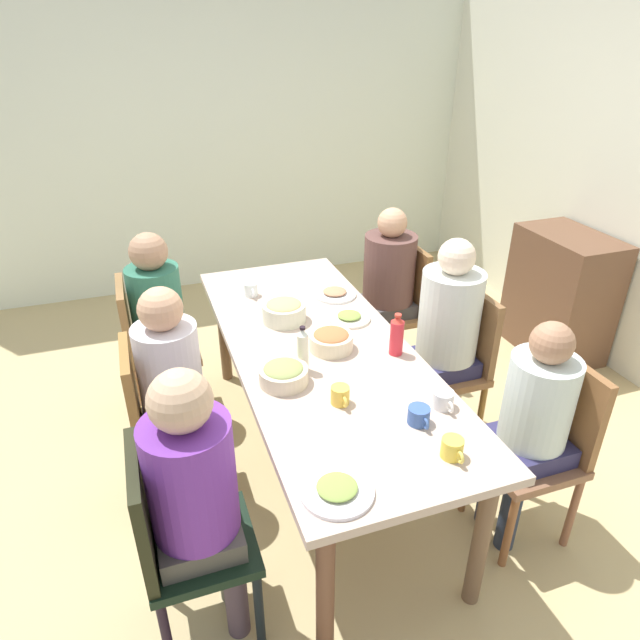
# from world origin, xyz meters

# --- Properties ---
(ground_plane) EXTENTS (6.38, 6.38, 0.00)m
(ground_plane) POSITION_xyz_m (0.00, 0.00, 0.00)
(ground_plane) COLOR tan
(wall_left) EXTENTS (0.12, 4.77, 2.60)m
(wall_left) POSITION_xyz_m (-2.72, 0.00, 1.30)
(wall_left) COLOR silver
(wall_left) RESTS_ON ground_plane
(dining_table) EXTENTS (2.20, 0.86, 0.75)m
(dining_table) POSITION_xyz_m (0.00, 0.00, 0.67)
(dining_table) COLOR #C3AB98
(dining_table) RESTS_ON ground_plane
(chair_0) EXTENTS (0.40, 0.40, 0.90)m
(chair_0) POSITION_xyz_m (0.00, -0.81, 0.51)
(chair_0) COLOR olive
(chair_0) RESTS_ON ground_plane
(person_0) EXTENTS (0.30, 0.30, 1.18)m
(person_0) POSITION_xyz_m (0.00, -0.72, 0.70)
(person_0) COLOR #2A2A4C
(person_0) RESTS_ON ground_plane
(chair_1) EXTENTS (0.40, 0.40, 0.90)m
(chair_1) POSITION_xyz_m (0.00, 0.81, 0.51)
(chair_1) COLOR brown
(chair_1) RESTS_ON ground_plane
(person_1) EXTENTS (0.33, 0.33, 1.23)m
(person_1) POSITION_xyz_m (-0.00, 0.72, 0.74)
(person_1) COLOR navy
(person_1) RESTS_ON ground_plane
(chair_2) EXTENTS (0.40, 0.40, 0.90)m
(chair_2) POSITION_xyz_m (-0.73, 0.81, 0.51)
(chair_2) COLOR olive
(chair_2) RESTS_ON ground_plane
(person_2) EXTENTS (0.33, 0.33, 1.17)m
(person_2) POSITION_xyz_m (-0.73, 0.72, 0.71)
(person_2) COLOR #464641
(person_2) RESTS_ON ground_plane
(chair_3) EXTENTS (0.40, 0.40, 0.90)m
(chair_3) POSITION_xyz_m (0.73, 0.81, 0.51)
(chair_3) COLOR brown
(chair_3) RESTS_ON ground_plane
(person_3) EXTENTS (0.30, 0.30, 1.13)m
(person_3) POSITION_xyz_m (0.73, 0.72, 0.67)
(person_3) COLOR #283246
(person_3) RESTS_ON ground_plane
(chair_4) EXTENTS (0.40, 0.40, 0.90)m
(chair_4) POSITION_xyz_m (0.73, -0.81, 0.51)
(chair_4) COLOR black
(chair_4) RESTS_ON ground_plane
(person_4) EXTENTS (0.31, 0.31, 1.21)m
(person_4) POSITION_xyz_m (0.73, -0.72, 0.73)
(person_4) COLOR #48483D
(person_4) RESTS_ON ground_plane
(chair_5) EXTENTS (0.40, 0.40, 0.90)m
(chair_5) POSITION_xyz_m (-0.73, -0.81, 0.51)
(chair_5) COLOR #95613D
(chair_5) RESTS_ON ground_plane
(person_5) EXTENTS (0.30, 0.30, 1.18)m
(person_5) POSITION_xyz_m (-0.73, -0.72, 0.71)
(person_5) COLOR #3E4542
(person_5) RESTS_ON ground_plane
(plate_0) EXTENTS (0.25, 0.25, 0.04)m
(plate_0) POSITION_xyz_m (-0.53, 0.28, 0.76)
(plate_0) COLOR white
(plate_0) RESTS_ON dining_table
(plate_1) EXTENTS (0.26, 0.26, 0.04)m
(plate_1) POSITION_xyz_m (0.94, -0.27, 0.76)
(plate_1) COLOR silver
(plate_1) RESTS_ON dining_table
(plate_2) EXTENTS (0.23, 0.23, 0.04)m
(plate_2) POSITION_xyz_m (-0.22, 0.24, 0.76)
(plate_2) COLOR silver
(plate_2) RESTS_ON dining_table
(bowl_0) EXTENTS (0.22, 0.22, 0.09)m
(bowl_0) POSITION_xyz_m (0.24, -0.26, 0.80)
(bowl_0) COLOR beige
(bowl_0) RESTS_ON dining_table
(bowl_1) EXTENTS (0.23, 0.23, 0.12)m
(bowl_1) POSITION_xyz_m (-0.32, -0.09, 0.81)
(bowl_1) COLOR beige
(bowl_1) RESTS_ON dining_table
(bowl_2) EXTENTS (0.22, 0.22, 0.10)m
(bowl_2) POSITION_xyz_m (0.04, 0.05, 0.80)
(bowl_2) COLOR beige
(bowl_2) RESTS_ON dining_table
(cup_0) EXTENTS (0.12, 0.08, 0.08)m
(cup_0) POSITION_xyz_m (0.47, -0.07, 0.79)
(cup_0) COLOR #E8BE44
(cup_0) RESTS_ON dining_table
(cup_1) EXTENTS (0.12, 0.08, 0.08)m
(cup_1) POSITION_xyz_m (0.91, 0.20, 0.79)
(cup_1) COLOR yellow
(cup_1) RESTS_ON dining_table
(cup_2) EXTENTS (0.13, 0.09, 0.07)m
(cup_2) POSITION_xyz_m (0.63, 0.32, 0.79)
(cup_2) COLOR white
(cup_2) RESTS_ON dining_table
(cup_3) EXTENTS (0.11, 0.08, 0.08)m
(cup_3) POSITION_xyz_m (-0.69, -0.19, 0.79)
(cup_3) COLOR white
(cup_3) RESTS_ON dining_table
(cup_4) EXTENTS (0.13, 0.09, 0.07)m
(cup_4) POSITION_xyz_m (0.69, 0.18, 0.78)
(cup_4) COLOR #3959A0
(cup_4) RESTS_ON dining_table
(bottle_0) EXTENTS (0.05, 0.05, 0.23)m
(bottle_0) POSITION_xyz_m (0.18, -0.14, 0.86)
(bottle_0) COLOR #EBE4C8
(bottle_0) RESTS_ON dining_table
(bottle_1) EXTENTS (0.07, 0.07, 0.21)m
(bottle_1) POSITION_xyz_m (0.18, 0.33, 0.85)
(bottle_1) COLOR red
(bottle_1) RESTS_ON dining_table
(side_cabinet) EXTENTS (0.70, 0.44, 0.90)m
(side_cabinet) POSITION_xyz_m (-0.59, 2.03, 0.45)
(side_cabinet) COLOR brown
(side_cabinet) RESTS_ON ground_plane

